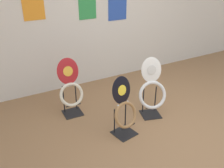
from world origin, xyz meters
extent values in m
plane|color=#8E6642|center=(0.00, 0.00, 0.00)|extent=(14.00, 14.00, 0.00)
cube|color=silver|center=(0.00, 2.31, 1.30)|extent=(8.00, 0.06, 2.60)
cube|color=#284CAD|center=(0.19, 2.27, 1.36)|extent=(0.38, 0.01, 0.47)
cube|color=#2D8E47|center=(-0.41, 2.27, 1.45)|extent=(0.32, 0.01, 0.49)
cube|color=black|center=(-0.10, 0.76, 0.01)|extent=(0.35, 0.35, 0.01)
cylinder|color=black|center=(-0.17, 0.87, 0.22)|extent=(0.02, 0.02, 0.42)
cylinder|color=black|center=(0.02, 0.82, 0.22)|extent=(0.02, 0.02, 0.42)
cylinder|color=black|center=(-0.12, 0.68, 0.18)|extent=(0.22, 0.08, 0.02)
torus|color=silver|center=(-0.10, 0.74, 0.35)|extent=(0.46, 0.33, 0.40)
ellipsoid|color=white|center=(-0.07, 0.85, 0.70)|extent=(0.32, 0.19, 0.37)
ellipsoid|color=silver|center=(-0.07, 0.84, 0.71)|extent=(0.14, 0.08, 0.14)
sphere|color=silver|center=(-0.16, 0.83, 0.52)|extent=(0.02, 0.02, 0.02)
sphere|color=silver|center=(0.00, 0.78, 0.52)|extent=(0.02, 0.02, 0.02)
cube|color=black|center=(-1.13, 1.38, 0.01)|extent=(0.29, 0.29, 0.01)
cylinder|color=black|center=(-1.22, 1.47, 0.23)|extent=(0.02, 0.02, 0.44)
cylinder|color=black|center=(-1.02, 1.46, 0.23)|extent=(0.02, 0.02, 0.44)
cylinder|color=black|center=(-1.13, 1.30, 0.19)|extent=(0.22, 0.03, 0.02)
torus|color=beige|center=(-1.13, 1.36, 0.34)|extent=(0.37, 0.20, 0.35)
ellipsoid|color=#AD1E23|center=(-1.12, 1.46, 0.68)|extent=(0.33, 0.12, 0.39)
ellipsoid|color=yellow|center=(-1.12, 1.44, 0.68)|extent=(0.15, 0.05, 0.15)
sphere|color=silver|center=(-1.21, 1.42, 0.48)|extent=(0.02, 0.02, 0.02)
sphere|color=silver|center=(-1.03, 1.41, 0.48)|extent=(0.02, 0.02, 0.02)
cube|color=black|center=(-0.69, 0.56, 0.01)|extent=(0.32, 0.32, 0.01)
cylinder|color=black|center=(-0.81, 0.63, 0.19)|extent=(0.02, 0.02, 0.37)
cylinder|color=black|center=(-0.61, 0.67, 0.19)|extent=(0.02, 0.02, 0.37)
cylinder|color=black|center=(-0.68, 0.48, 0.16)|extent=(0.22, 0.06, 0.02)
torus|color=#9E7042|center=(-0.69, 0.54, 0.31)|extent=(0.38, 0.23, 0.35)
ellipsoid|color=black|center=(-0.71, 0.63, 0.64)|extent=(0.31, 0.14, 0.36)
ellipsoid|color=yellow|center=(-0.70, 0.62, 0.64)|extent=(0.14, 0.06, 0.14)
sphere|color=silver|center=(-0.78, 0.58, 0.46)|extent=(0.02, 0.02, 0.02)
sphere|color=silver|center=(-0.62, 0.61, 0.46)|extent=(0.02, 0.02, 0.02)
camera|label=1|loc=(-2.18, -1.77, 2.11)|focal=40.00mm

